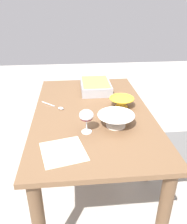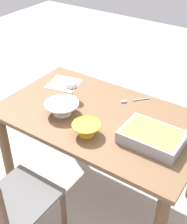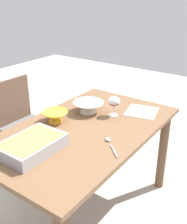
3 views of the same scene
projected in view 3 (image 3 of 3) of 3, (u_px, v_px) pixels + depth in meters
ground_plane at (85, 211)px, 2.13m from camera, size 8.00×8.00×0.00m
dining_table at (84, 144)px, 1.89m from camera, size 1.37×0.81×0.73m
chair at (25, 124)px, 2.44m from camera, size 0.38×0.44×0.87m
wine_glass at (114, 102)px, 1.97m from camera, size 0.08×0.08×0.15m
casserole_dish at (32, 145)px, 1.55m from camera, size 0.36×0.25×0.08m
mixing_bowl at (55, 116)px, 1.90m from camera, size 0.18×0.18×0.08m
small_bowl at (88, 106)px, 2.05m from camera, size 0.23×0.23×0.08m
serving_spoon at (110, 143)px, 1.64m from camera, size 0.16×0.17×0.01m
napkin at (142, 111)px, 2.08m from camera, size 0.28×0.27×0.00m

